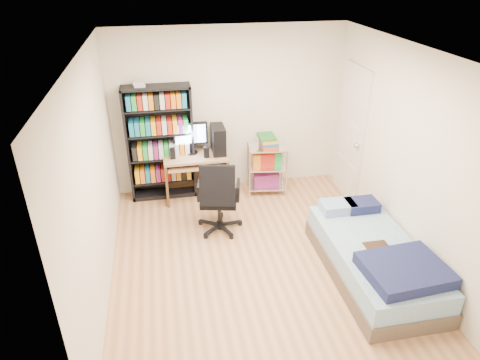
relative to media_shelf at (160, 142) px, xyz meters
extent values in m
cube|color=tan|center=(1.06, -1.84, -0.91)|extent=(3.50, 4.00, 0.04)
cube|color=silver|center=(1.06, -1.84, 1.63)|extent=(3.50, 4.00, 0.04)
cube|color=silver|center=(1.06, 0.18, 0.36)|extent=(3.50, 0.04, 2.50)
cube|color=silver|center=(1.06, -3.86, 0.36)|extent=(3.50, 0.04, 2.50)
cube|color=silver|center=(-0.71, -1.84, 0.36)|extent=(0.04, 4.00, 2.50)
cube|color=silver|center=(2.83, -1.84, 0.36)|extent=(0.04, 4.00, 2.50)
cube|color=black|center=(0.00, 0.00, -0.02)|extent=(0.97, 0.32, 1.73)
cube|color=black|center=(0.00, 0.00, -0.62)|extent=(0.91, 0.30, 0.02)
cube|color=#A52116|center=(0.00, -0.01, -0.49)|extent=(0.84, 0.26, 0.21)
cube|color=black|center=(0.00, 0.00, -0.24)|extent=(0.91, 0.30, 0.02)
cube|color=#166E9F|center=(0.00, -0.01, -0.12)|extent=(0.84, 0.26, 0.21)
cube|color=black|center=(0.00, 0.00, 0.14)|extent=(0.91, 0.30, 0.02)
cube|color=orange|center=(0.00, -0.01, 0.26)|extent=(0.84, 0.26, 0.21)
cube|color=black|center=(0.00, 0.00, 0.52)|extent=(0.91, 0.30, 0.02)
cube|color=green|center=(0.00, -0.01, 0.64)|extent=(0.84, 0.26, 0.21)
cube|color=silver|center=(-0.22, 0.00, 0.88)|extent=(0.15, 0.14, 0.07)
cube|color=tan|center=(0.49, -0.16, -0.20)|extent=(0.94, 0.52, 0.04)
cube|color=#36281D|center=(0.04, -0.16, -0.56)|extent=(0.04, 0.52, 0.67)
cube|color=#36281D|center=(0.94, -0.16, -0.56)|extent=(0.04, 0.52, 0.67)
cube|color=#36281D|center=(0.49, 0.08, -0.54)|extent=(0.90, 0.03, 0.61)
cube|color=tan|center=(0.49, -0.24, -0.30)|extent=(0.84, 0.42, 0.02)
cube|color=black|center=(0.49, -0.26, -0.27)|extent=(0.41, 0.14, 0.02)
cube|color=black|center=(0.44, -0.06, 0.12)|extent=(0.51, 0.05, 0.34)
cube|color=#CCE1FF|center=(0.44, -0.09, 0.12)|extent=(0.45, 0.01, 0.28)
cube|color=black|center=(0.85, -0.12, 0.02)|extent=(0.19, 0.39, 0.41)
cube|color=black|center=(0.16, -0.21, -0.10)|extent=(0.08, 0.08, 0.16)
cube|color=black|center=(0.65, -0.26, -0.10)|extent=(0.08, 0.08, 0.16)
cylinder|color=black|center=(0.71, -1.10, -0.63)|extent=(0.05, 0.05, 0.37)
cube|color=black|center=(0.71, -1.10, -0.42)|extent=(0.56, 0.56, 0.08)
cube|color=black|center=(0.66, -1.31, -0.11)|extent=(0.47, 0.24, 0.54)
cube|color=black|center=(0.46, -1.04, -0.28)|extent=(0.10, 0.29, 0.21)
cube|color=black|center=(0.95, -1.15, -0.28)|extent=(0.10, 0.29, 0.21)
cylinder|color=silver|center=(1.28, -0.35, -0.50)|extent=(0.03, 0.03, 0.77)
cylinder|color=silver|center=(1.84, -0.43, -0.50)|extent=(0.03, 0.03, 0.77)
cylinder|color=silver|center=(1.34, 0.04, -0.50)|extent=(0.03, 0.03, 0.77)
cylinder|color=silver|center=(1.89, -0.04, -0.50)|extent=(0.03, 0.03, 0.77)
cube|color=silver|center=(1.59, -0.19, -0.78)|extent=(0.61, 0.47, 0.02)
cube|color=silver|center=(1.59, -0.19, -0.45)|extent=(0.61, 0.47, 0.02)
cube|color=silver|center=(1.59, -0.19, -0.13)|extent=(0.61, 0.47, 0.02)
cube|color=#A63C17|center=(1.59, -0.19, -0.03)|extent=(0.28, 0.34, 0.18)
cube|color=brown|center=(2.31, -2.38, -0.79)|extent=(0.96, 1.92, 0.19)
cube|color=#8FB7D6|center=(2.31, -2.38, -0.58)|extent=(0.92, 1.89, 0.23)
cube|color=#161B45|center=(2.36, -2.91, -0.41)|extent=(0.86, 0.73, 0.13)
cube|color=#ABC8F2|center=(2.16, -1.61, -0.40)|extent=(0.43, 0.29, 0.13)
cube|color=#161B45|center=(2.48, -1.63, -0.40)|extent=(0.40, 0.29, 0.13)
cube|color=#452616|center=(2.31, -2.43, -0.46)|extent=(0.27, 0.21, 0.02)
cube|color=silver|center=(2.78, -0.49, 0.11)|extent=(0.05, 0.80, 2.00)
sphere|color=silver|center=(2.73, -0.81, 0.06)|extent=(0.08, 0.08, 0.08)
camera|label=1|loc=(0.06, -5.97, 2.44)|focal=32.00mm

